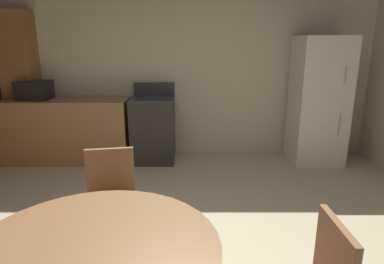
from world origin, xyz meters
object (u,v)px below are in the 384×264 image
object	(u,v)px
microwave	(36,90)
chair_north	(112,197)
oven_range	(154,129)
refrigerator	(319,101)

from	to	relation	value
microwave	chair_north	bearing A→B (deg)	-55.07
oven_range	refrigerator	distance (m)	2.36
microwave	chair_north	size ratio (longest dim) A/B	0.51
microwave	oven_range	bearing A→B (deg)	0.13
oven_range	microwave	size ratio (longest dim) A/B	2.50
refrigerator	microwave	size ratio (longest dim) A/B	4.00
microwave	chair_north	distance (m)	2.79
refrigerator	chair_north	xyz separation A→B (m)	(-2.40, -2.19, -0.38)
chair_north	refrigerator	bearing A→B (deg)	122.81
refrigerator	oven_range	bearing A→B (deg)	178.67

